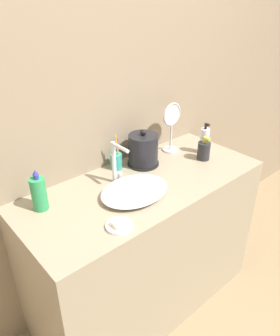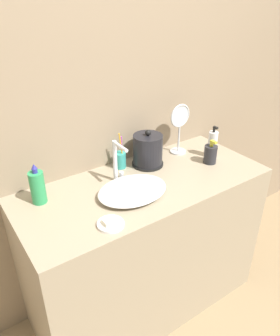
{
  "view_description": "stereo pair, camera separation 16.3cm",
  "coord_description": "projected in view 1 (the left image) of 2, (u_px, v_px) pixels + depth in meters",
  "views": [
    {
      "loc": [
        -0.97,
        -0.79,
        1.78
      ],
      "look_at": [
        -0.03,
        0.29,
        0.99
      ],
      "focal_mm": 35.0,
      "sensor_mm": 36.0,
      "label": 1
    },
    {
      "loc": [
        -0.84,
        -0.89,
        1.78
      ],
      "look_at": [
        -0.03,
        0.29,
        0.99
      ],
      "focal_mm": 35.0,
      "sensor_mm": 36.0,
      "label": 2
    }
  ],
  "objects": [
    {
      "name": "mouthwash_bottle",
      "position": [
        39.0,
        193.0,
        1.47
      ],
      "size": [
        0.07,
        0.07,
        0.2
      ],
      "color": "#2D9956",
      "rests_on": "vanity_counter"
    },
    {
      "name": "toothbrush_cup",
      "position": [
        116.0,
        161.0,
        1.81
      ],
      "size": [
        0.06,
        0.06,
        0.21
      ],
      "color": "teal",
      "rests_on": "vanity_counter"
    },
    {
      "name": "faucet",
      "position": [
        116.0,
        161.0,
        1.64
      ],
      "size": [
        0.06,
        0.13,
        0.23
      ],
      "color": "silver",
      "rests_on": "vanity_counter"
    },
    {
      "name": "vanity_mirror",
      "position": [
        172.0,
        124.0,
        1.95
      ],
      "size": [
        0.14,
        0.1,
        0.31
      ],
      "color": "silver",
      "rests_on": "vanity_counter"
    },
    {
      "name": "electric_kettle",
      "position": [
        143.0,
        151.0,
        1.84
      ],
      "size": [
        0.18,
        0.18,
        0.21
      ],
      "color": "black",
      "rests_on": "vanity_counter"
    },
    {
      "name": "ground_plane",
      "position": [
        176.0,
        329.0,
        1.95
      ],
      "size": [
        12.0,
        12.0,
        0.0
      ],
      "primitive_type": "plane",
      "color": "#997F5B"
    },
    {
      "name": "shampoo_bottle",
      "position": [
        204.0,
        151.0,
        1.91
      ],
      "size": [
        0.07,
        0.07,
        0.14
      ],
      "color": "#28282D",
      "rests_on": "vanity_counter"
    },
    {
      "name": "wall_back",
      "position": [
        106.0,
        92.0,
        1.7
      ],
      "size": [
        6.0,
        0.04,
        2.6
      ],
      "color": "gray",
      "rests_on": "ground_plane"
    },
    {
      "name": "lotion_bottle",
      "position": [
        204.0,
        141.0,
        1.97
      ],
      "size": [
        0.05,
        0.05,
        0.19
      ],
      "color": "white",
      "rests_on": "vanity_counter"
    },
    {
      "name": "soap_dish",
      "position": [
        119.0,
        225.0,
        1.38
      ],
      "size": [
        0.12,
        0.12,
        0.03
      ],
      "color": "white",
      "rests_on": "vanity_counter"
    },
    {
      "name": "sink_basin",
      "position": [
        135.0,
        190.0,
        1.59
      ],
      "size": [
        0.36,
        0.27,
        0.05
      ],
      "color": "white",
      "rests_on": "vanity_counter"
    },
    {
      "name": "vanity_counter",
      "position": [
        144.0,
        247.0,
        1.92
      ],
      "size": [
        1.34,
        0.57,
        0.89
      ],
      "color": "gray",
      "rests_on": "ground_plane"
    }
  ]
}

